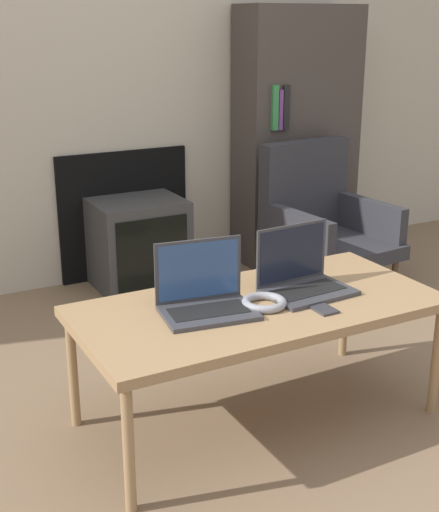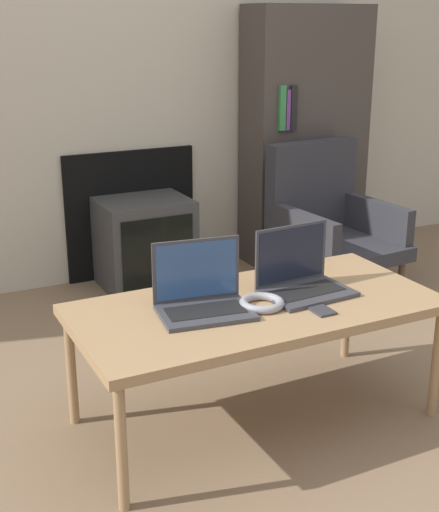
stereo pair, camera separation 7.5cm
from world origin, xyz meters
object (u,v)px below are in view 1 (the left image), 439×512
at_px(headphones, 265,302).
at_px(laptop_left, 205,296).
at_px(armchair, 320,217).
at_px(laptop_right, 302,277).
at_px(phone, 321,308).
at_px(tv, 139,243).

bearing_deg(headphones, laptop_left, 161.86).
height_order(laptop_left, armchair, armchair).
distance_m(laptop_left, laptop_right, 0.41).
relative_size(headphones, phone, 1.29).
bearing_deg(laptop_left, armchair, 48.61).
xyz_separation_m(laptop_right, tv, (-0.06, 1.50, -0.28)).
height_order(laptop_left, tv, laptop_left).
relative_size(phone, armchair, 0.16).
height_order(tv, armchair, armchair).
relative_size(laptop_right, tv, 0.67).
distance_m(laptop_right, armchair, 1.43).
height_order(laptop_right, tv, laptop_right).
xyz_separation_m(headphones, armchair, (1.10, 1.18, -0.11)).
bearing_deg(armchair, laptop_right, -133.58).
xyz_separation_m(laptop_right, headphones, (-0.20, -0.07, -0.04)).
bearing_deg(tv, headphones, -95.16).
relative_size(headphones, armchair, 0.21).
distance_m(phone, armchair, 1.60).
xyz_separation_m(laptop_left, tv, (0.35, 1.50, -0.28)).
bearing_deg(tv, armchair, -22.24).
distance_m(laptop_left, phone, 0.42).
xyz_separation_m(laptop_right, armchair, (0.89, 1.11, -0.15)).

